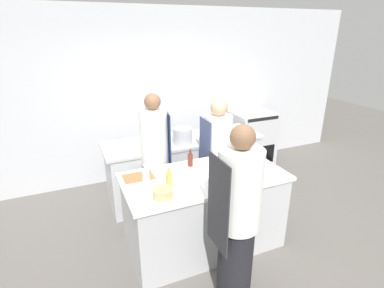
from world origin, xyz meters
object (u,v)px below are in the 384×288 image
object	(u,v)px
bowl_ceramic_blue	(163,193)
bowl_wooden_salad	(220,159)
bottle_olive_oil	(253,158)
bottle_wine	(190,159)
cup	(189,178)
bottle_cooking_oil	(146,178)
bowl_prep_small	(220,172)
oven_range	(252,139)
chef_at_stove	(155,159)
bottle_vinegar	(169,179)
stockpot	(183,136)
chef_at_pass_far	(217,157)
bowl_mixing_large	(252,175)
chef_at_prep_near	(237,219)

from	to	relation	value
bowl_ceramic_blue	bowl_wooden_salad	xyz separation A→B (m)	(0.91, 0.52, -0.01)
bottle_olive_oil	bowl_wooden_salad	size ratio (longest dim) A/B	1.18
bottle_wine	cup	distance (m)	0.41
bottle_cooking_oil	bowl_wooden_salad	distance (m)	1.03
bottle_olive_oil	bowl_prep_small	xyz separation A→B (m)	(-0.44, -0.03, -0.09)
oven_range	chef_at_stove	world-z (taller)	chef_at_stove
bottle_vinegar	bottle_cooking_oil	world-z (taller)	bottle_cooking_oil
bowl_wooden_salad	stockpot	distance (m)	0.78
chef_at_pass_far	cup	bearing A→B (deg)	135.63
chef_at_pass_far	bowl_ceramic_blue	xyz separation A→B (m)	(-1.06, -0.87, 0.16)
bottle_olive_oil	bottle_wine	distance (m)	0.73
chef_at_pass_far	bowl_ceramic_blue	size ratio (longest dim) A/B	8.16
stockpot	oven_range	bearing A→B (deg)	23.59
bowl_mixing_large	bowl_prep_small	distance (m)	0.34
bowl_ceramic_blue	stockpot	size ratio (longest dim) A/B	0.74
oven_range	chef_at_stove	xyz separation A→B (m)	(-2.18, -0.98, 0.36)
bowl_ceramic_blue	bowl_wooden_salad	world-z (taller)	bowl_ceramic_blue
bowl_ceramic_blue	bottle_cooking_oil	bearing A→B (deg)	109.30
chef_at_pass_far	oven_range	bearing A→B (deg)	-48.52
bottle_cooking_oil	bowl_prep_small	distance (m)	0.83
bowl_wooden_salad	chef_at_stove	bearing A→B (deg)	141.81
oven_range	bowl_mixing_large	bearing A→B (deg)	-124.70
oven_range	bowl_prep_small	distance (m)	2.53
bottle_olive_oil	bottle_vinegar	xyz separation A→B (m)	(-1.05, -0.03, -0.04)
bottle_vinegar	bottle_cooking_oil	distance (m)	0.24
chef_at_pass_far	cup	xyz separation A→B (m)	(-0.71, -0.70, 0.17)
chef_at_prep_near	bottle_vinegar	world-z (taller)	chef_at_prep_near
bowl_mixing_large	cup	size ratio (longest dim) A/B	1.80
bottle_olive_oil	bottle_cooking_oil	xyz separation A→B (m)	(-1.27, 0.04, -0.02)
bottle_vinegar	bowl_prep_small	size ratio (longest dim) A/B	0.81
bowl_wooden_salad	oven_range	bearing A→B (deg)	44.80
bottle_olive_oil	bowl_mixing_large	distance (m)	0.29
stockpot	bottle_wine	bearing A→B (deg)	-104.84
bowl_prep_small	cup	distance (m)	0.38
oven_range	bowl_mixing_large	world-z (taller)	oven_range
bowl_mixing_large	bowl_ceramic_blue	distance (m)	1.02
bottle_vinegar	stockpot	bearing A→B (deg)	61.74
bowl_mixing_large	cup	distance (m)	0.69
chef_at_pass_far	bottle_cooking_oil	size ratio (longest dim) A/B	6.66
chef_at_stove	chef_at_pass_far	bearing A→B (deg)	87.61
chef_at_pass_far	bottle_wine	world-z (taller)	chef_at_pass_far
bowl_ceramic_blue	stockpot	bearing A→B (deg)	60.71
stockpot	bottle_vinegar	bearing A→B (deg)	-118.26
bowl_prep_small	bowl_wooden_salad	xyz separation A→B (m)	(0.17, 0.33, 0.00)
chef_at_stove	cup	size ratio (longest dim) A/B	16.96
oven_range	stockpot	size ratio (longest dim) A/B	3.76
bowl_prep_small	bowl_ceramic_blue	distance (m)	0.76
chef_at_pass_far	cup	size ratio (longest dim) A/B	15.98
bottle_olive_oil	bottle_cooking_oil	world-z (taller)	bottle_olive_oil
bottle_wine	bowl_prep_small	distance (m)	0.42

